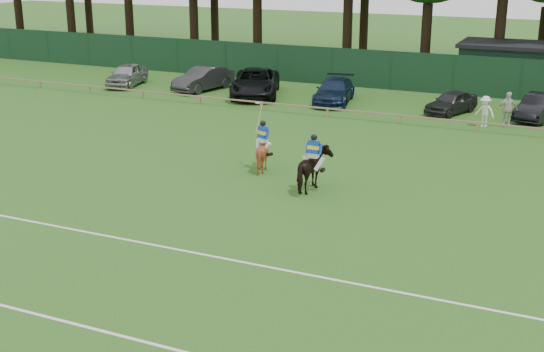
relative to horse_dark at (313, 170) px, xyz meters
The scene contains 18 objects.
ground 6.08m from the horse_dark, 98.31° to the right, with size 160.00×160.00×0.00m, color #1E4C14.
horse_dark is the anchor object (origin of this frame).
horse_chestnut 3.34m from the horse_dark, 149.83° to the left, with size 1.22×1.38×1.52m, color brown.
sedan_silver 24.49m from the horse_dark, 141.64° to the left, with size 1.73×4.30×1.46m, color #95989A.
sedan_grey 21.04m from the horse_dark, 130.98° to the left, with size 1.58×4.53×1.49m, color #2E2E30.
suv_black 18.47m from the horse_dark, 122.53° to the left, with size 2.74×5.95×1.65m, color black.
sedan_navy 16.38m from the horse_dark, 107.03° to the left, with size 1.97×4.86×1.41m, color #13233E.
hatch_grey 15.78m from the horse_dark, 82.41° to the left, with size 1.48×3.69×1.26m, color #2A292C.
estate_black 17.35m from the horse_dark, 67.53° to the left, with size 1.46×4.17×1.38m, color black.
spectator_left 13.92m from the horse_dark, 72.19° to the left, with size 1.03×0.59×1.59m, color silver.
spectator_mid 14.72m from the horse_dark, 68.97° to the left, with size 1.06×0.44×1.81m, color beige.
rider_dark 0.74m from the horse_dark, 90.94° to the right, with size 0.94×0.37×1.41m.
rider_chestnut 3.40m from the horse_dark, 150.04° to the left, with size 0.89×0.79×2.05m.
pitch_lines 9.53m from the horse_dark, 95.26° to the right, with size 60.00×5.10×0.01m.
pitch_rail 12.08m from the horse_dark, 94.13° to the left, with size 62.10×0.10×0.50m.
perimeter_fence 21.06m from the horse_dark, 92.37° to the left, with size 92.08×0.08×2.50m.
utility_shed 24.59m from the horse_dark, 77.96° to the left, with size 8.40×4.40×3.04m.
tree_row 29.08m from the horse_dark, 87.77° to the left, with size 96.00×12.00×21.00m, color #26561C, non-canonical shape.
Camera 1 is at (10.28, -18.51, 8.91)m, focal length 48.00 mm.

